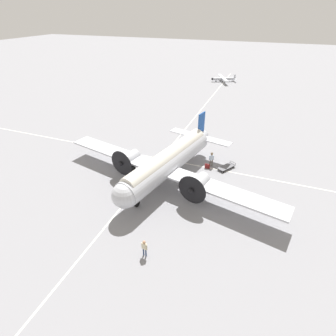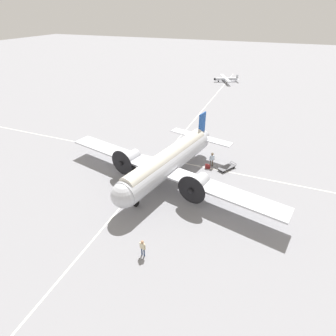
{
  "view_description": "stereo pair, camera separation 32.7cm",
  "coord_description": "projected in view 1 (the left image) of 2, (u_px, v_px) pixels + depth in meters",
  "views": [
    {
      "loc": [
        8.91,
        -23.37,
        17.08
      ],
      "look_at": [
        0.0,
        0.0,
        1.69
      ],
      "focal_mm": 28.0,
      "sensor_mm": 36.0,
      "label": 1
    },
    {
      "loc": [
        9.21,
        -23.25,
        17.08
      ],
      "look_at": [
        0.0,
        0.0,
        1.69
      ],
      "focal_mm": 28.0,
      "sensor_mm": 36.0,
      "label": 2
    }
  ],
  "objects": [
    {
      "name": "ground_plane",
      "position": [
        168.0,
        180.0,
        30.24
      ],
      "size": [
        300.0,
        300.0,
        0.0
      ],
      "primitive_type": "plane",
      "color": "gray"
    },
    {
      "name": "apron_line_eastwest",
      "position": [
        180.0,
        162.0,
        33.75
      ],
      "size": [
        120.0,
        0.16,
        0.01
      ],
      "color": "silver",
      "rests_on": "ground_plane"
    },
    {
      "name": "apron_line_northsouth",
      "position": [
        147.0,
        176.0,
        31.05
      ],
      "size": [
        0.16,
        120.0,
        0.01
      ],
      "color": "silver",
      "rests_on": "ground_plane"
    },
    {
      "name": "airliner_main",
      "position": [
        166.0,
        163.0,
        28.61
      ],
      "size": [
        26.47,
        17.11,
        5.83
      ],
      "rotation": [
        0.0,
        0.0,
        4.49
      ],
      "color": "silver",
      "rests_on": "ground_plane"
    },
    {
      "name": "crew_foreground",
      "position": [
        144.0,
        247.0,
        20.59
      ],
      "size": [
        0.55,
        0.26,
        1.64
      ],
      "rotation": [
        0.0,
        0.0,
        -0.16
      ],
      "color": "navy",
      "rests_on": "ground_plane"
    },
    {
      "name": "passenger_boarding",
      "position": [
        212.0,
        158.0,
        32.42
      ],
      "size": [
        0.56,
        0.42,
        1.85
      ],
      "rotation": [
        0.0,
        0.0,
        3.64
      ],
      "color": "#473D2D",
      "rests_on": "ground_plane"
    },
    {
      "name": "suitcase_near_door",
      "position": [
        208.0,
        166.0,
        32.41
      ],
      "size": [
        0.39,
        0.2,
        0.58
      ],
      "color": "maroon",
      "rests_on": "ground_plane"
    },
    {
      "name": "suitcase_upright_spare",
      "position": [
        207.0,
        166.0,
        32.41
      ],
      "size": [
        0.48,
        0.18,
        0.63
      ],
      "color": "maroon",
      "rests_on": "ground_plane"
    },
    {
      "name": "baggage_cart",
      "position": [
        227.0,
        167.0,
        32.31
      ],
      "size": [
        2.05,
        2.52,
        0.56
      ],
      "rotation": [
        0.0,
        0.0,
        4.15
      ],
      "color": "#56565B",
      "rests_on": "ground_plane"
    },
    {
      "name": "light_aircraft_distant",
      "position": [
        223.0,
        79.0,
        70.07
      ],
      "size": [
        6.56,
        8.42,
        1.76
      ],
      "rotation": [
        0.0,
        0.0,
        3.58
      ],
      "color": "#B7BCC6",
      "rests_on": "ground_plane"
    }
  ]
}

